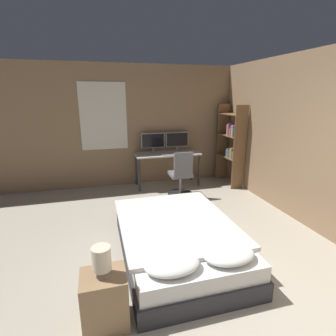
% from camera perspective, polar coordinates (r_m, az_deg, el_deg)
% --- Properties ---
extents(wall_back, '(12.00, 0.08, 2.70)m').
position_cam_1_polar(wall_back, '(6.12, -4.85, 9.13)').
color(wall_back, '#8E7051').
rests_on(wall_back, ground_plane).
extents(wall_side_right, '(0.06, 12.00, 2.70)m').
position_cam_1_polar(wall_side_right, '(4.47, 30.53, 4.57)').
color(wall_side_right, '#8E7051').
rests_on(wall_side_right, ground_plane).
extents(bed, '(1.42, 2.08, 0.53)m').
position_cam_1_polar(bed, '(3.51, 2.14, -15.44)').
color(bed, '#2D2D33').
rests_on(bed, ground_plane).
extents(nightstand, '(0.40, 0.35, 0.53)m').
position_cam_1_polar(nightstand, '(2.70, -13.60, -26.17)').
color(nightstand, '#997551').
rests_on(nightstand, ground_plane).
extents(bedside_lamp, '(0.17, 0.17, 0.28)m').
position_cam_1_polar(bedside_lamp, '(2.44, -14.27, -18.64)').
color(bedside_lamp, gray).
rests_on(bedside_lamp, nightstand).
extents(desk, '(1.47, 0.58, 0.76)m').
position_cam_1_polar(desk, '(5.98, -0.13, 2.31)').
color(desk, beige).
rests_on(desk, ground_plane).
extents(monitor_left, '(0.54, 0.16, 0.44)m').
position_cam_1_polar(monitor_left, '(6.02, -3.29, 5.82)').
color(monitor_left, '#B7B7BC').
rests_on(monitor_left, desk).
extents(monitor_right, '(0.54, 0.16, 0.44)m').
position_cam_1_polar(monitor_right, '(6.17, 2.00, 6.07)').
color(monitor_right, '#B7B7BC').
rests_on(monitor_right, desk).
extents(keyboard, '(0.39, 0.13, 0.02)m').
position_cam_1_polar(keyboard, '(5.78, 0.35, 2.94)').
color(keyboard, '#B7B7BC').
rests_on(keyboard, desk).
extents(computer_mouse, '(0.07, 0.05, 0.04)m').
position_cam_1_polar(computer_mouse, '(5.86, 3.03, 3.19)').
color(computer_mouse, '#B7B7BC').
rests_on(computer_mouse, desk).
extents(office_chair, '(0.52, 0.52, 0.96)m').
position_cam_1_polar(office_chair, '(5.41, 2.85, -2.26)').
color(office_chair, black).
rests_on(office_chair, ground_plane).
extents(bookshelf, '(0.30, 0.83, 1.84)m').
position_cam_1_polar(bookshelf, '(6.16, 13.92, 5.68)').
color(bookshelf, brown).
rests_on(bookshelf, ground_plane).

